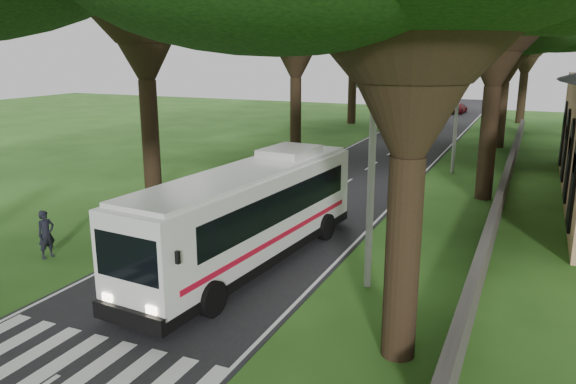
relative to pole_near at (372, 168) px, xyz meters
name	(u,v)px	position (x,y,z in m)	size (l,w,h in m)	color
ground	(125,332)	(-5.50, -6.00, -4.18)	(140.00, 140.00, 0.00)	#234914
road	(367,169)	(-5.50, 19.00, -4.17)	(8.00, 120.00, 0.04)	black
crosswalk	(74,366)	(-5.50, -8.00, -4.18)	(8.00, 3.00, 0.01)	silver
property_wall	(508,175)	(3.50, 18.00, -3.58)	(0.35, 50.00, 1.20)	#383533
pole_near	(372,168)	(0.00, 0.00, 0.00)	(1.60, 0.24, 8.00)	gray
pole_mid	(457,110)	(0.00, 20.00, 0.00)	(1.60, 0.24, 8.00)	gray
pole_far	(486,90)	(0.00, 40.00, 0.00)	(1.60, 0.24, 8.00)	gray
tree_l_midb	(296,1)	(-13.00, 24.00, 7.38)	(12.75, 12.75, 14.46)	black
tree_r_midb	(510,14)	(2.00, 32.00, 6.50)	(15.97, 15.97, 14.13)	black
tree_r_far	(530,22)	(3.00, 50.00, 6.60)	(12.49, 12.49, 13.62)	black
coach_bus	(250,214)	(-4.65, 0.22, -2.19)	(3.76, 12.75, 3.71)	white
distant_car_b	(417,113)	(-8.17, 48.72, -3.43)	(1.53, 4.40, 1.45)	navy
distant_car_c	(457,108)	(-4.70, 57.26, -3.49)	(1.85, 4.54, 1.32)	maroon
pedestrian	(46,234)	(-12.23, -2.43, -3.22)	(0.70, 0.46, 1.92)	black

